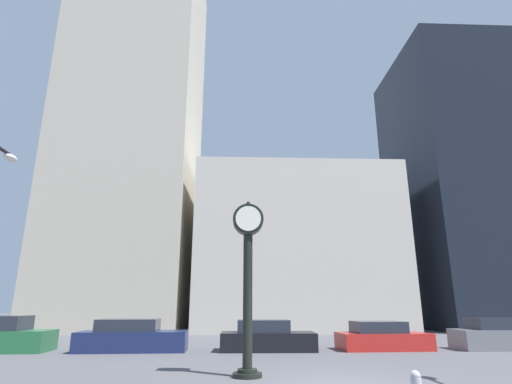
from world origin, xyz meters
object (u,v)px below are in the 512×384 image
(car_navy, at_px, (132,337))
(car_grey, at_px, (503,336))
(car_black, at_px, (267,338))
(car_red, at_px, (382,338))
(car_green, at_px, (1,337))
(street_clock, at_px, (248,268))

(car_navy, relative_size, car_grey, 1.05)
(car_black, relative_size, car_red, 1.02)
(car_black, relative_size, car_grey, 0.93)
(car_red, bearing_deg, car_black, 178.96)
(car_green, relative_size, car_grey, 0.92)
(car_red, xyz_separation_m, car_grey, (5.57, -0.10, 0.06))
(car_navy, distance_m, car_red, 11.15)
(car_green, distance_m, car_red, 16.73)
(car_navy, xyz_separation_m, car_red, (11.15, 0.19, -0.05))
(car_green, xyz_separation_m, car_red, (16.73, 0.22, -0.11))
(street_clock, xyz_separation_m, car_black, (0.99, 6.67, -2.44))
(car_grey, bearing_deg, car_black, 179.93)
(car_green, xyz_separation_m, car_grey, (22.30, 0.12, -0.04))
(street_clock, bearing_deg, car_grey, 29.78)
(car_black, bearing_deg, street_clock, -97.77)
(car_red, relative_size, car_grey, 0.91)
(street_clock, relative_size, car_black, 1.21)
(car_black, bearing_deg, car_grey, 1.07)
(street_clock, relative_size, car_navy, 1.07)
(car_green, height_order, car_grey, car_green)
(car_green, bearing_deg, car_navy, -2.90)
(car_black, xyz_separation_m, car_grey, (10.80, 0.08, 0.03))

